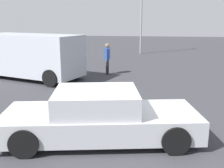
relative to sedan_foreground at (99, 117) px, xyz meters
name	(u,v)px	position (x,y,z in m)	size (l,w,h in m)	color
ground_plane	(109,134)	(0.20, 0.28, -0.57)	(80.00, 80.00, 0.00)	#38383D
sedan_foreground	(99,117)	(0.00, 0.00, 0.00)	(4.86, 2.55, 1.23)	#B7BABF
dog	(162,105)	(1.57, 2.17, -0.33)	(0.61, 0.35, 0.38)	olive
van_white	(30,55)	(-4.61, 6.33, 0.59)	(5.54, 3.54, 2.14)	#B2B7C1
pedestrian	(107,56)	(-1.03, 7.81, 0.40)	(0.25, 0.57, 1.63)	black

